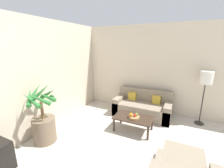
# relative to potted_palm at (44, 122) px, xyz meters

# --- Properties ---
(wall_back) EXTENTS (8.03, 0.06, 2.70)m
(wall_back) POSITION_rel_potted_palm_xyz_m (2.83, 2.67, 0.89)
(wall_back) COLOR beige
(wall_back) RESTS_ON ground_plane
(potted_palm) EXTENTS (0.68, 0.68, 1.30)m
(potted_palm) POSITION_rel_potted_palm_xyz_m (0.00, 0.00, 0.00)
(potted_palm) COLOR brown
(potted_palm) RESTS_ON ground_plane
(sofa_loveseat) EXTENTS (1.67, 0.77, 0.77)m
(sofa_loveseat) POSITION_rel_potted_palm_xyz_m (1.63, 2.20, -0.19)
(sofa_loveseat) COLOR gray
(sofa_loveseat) RESTS_ON ground_plane
(floor_lamp) EXTENTS (0.31, 0.31, 1.46)m
(floor_lamp) POSITION_rel_potted_palm_xyz_m (3.18, 2.36, 0.76)
(floor_lamp) COLOR #2D2823
(floor_lamp) RESTS_ON ground_plane
(coffee_table) EXTENTS (0.93, 0.56, 0.37)m
(coffee_table) POSITION_rel_potted_palm_xyz_m (1.64, 1.25, -0.13)
(coffee_table) COLOR #38281E
(coffee_table) RESTS_ON ground_plane
(fruit_bowl) EXTENTS (0.26, 0.26, 0.04)m
(fruit_bowl) POSITION_rel_potted_palm_xyz_m (1.68, 1.20, -0.06)
(fruit_bowl) COLOR #997A4C
(fruit_bowl) RESTS_ON coffee_table
(apple_red) EXTENTS (0.07, 0.07, 0.07)m
(apple_red) POSITION_rel_potted_palm_xyz_m (1.69, 1.20, -0.01)
(apple_red) COLOR red
(apple_red) RESTS_ON fruit_bowl
(apple_green) EXTENTS (0.07, 0.07, 0.07)m
(apple_green) POSITION_rel_potted_palm_xyz_m (1.71, 1.28, -0.01)
(apple_green) COLOR olive
(apple_green) RESTS_ON fruit_bowl
(orange_fruit) EXTENTS (0.09, 0.09, 0.09)m
(orange_fruit) POSITION_rel_potted_palm_xyz_m (1.60, 1.17, 0.00)
(orange_fruit) COLOR orange
(orange_fruit) RESTS_ON fruit_bowl
(ottoman) EXTENTS (0.65, 0.47, 0.34)m
(ottoman) POSITION_rel_potted_palm_xyz_m (2.78, 0.46, -0.29)
(ottoman) COLOR gray
(ottoman) RESTS_ON ground_plane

